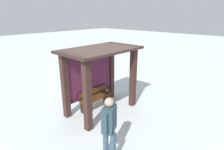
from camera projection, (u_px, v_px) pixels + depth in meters
name	position (u px, v px, depth m)	size (l,w,h in m)	color
ground_plane	(102.00, 110.00, 7.03)	(60.00, 60.00, 0.00)	silver
bus_shelter	(98.00, 68.00, 6.61)	(2.76, 1.66, 2.36)	#3B241E
bench_left_inside	(96.00, 99.00, 7.11)	(1.38, 0.41, 0.75)	#502E14
person_walking	(109.00, 124.00, 4.42)	(0.58, 0.49, 1.66)	#2F4852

